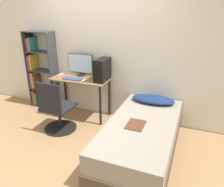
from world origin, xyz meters
TOP-DOWN VIEW (x-y plane):
  - ground_plane at (0.00, 0.00)m, footprint 14.00×14.00m
  - wall_back at (0.00, 1.35)m, footprint 8.00×0.05m
  - desk at (-0.28, 1.06)m, footprint 1.11×0.53m
  - bookshelf at (-1.35, 1.18)m, footprint 0.61×0.29m
  - office_chair at (-0.38, 0.39)m, footprint 0.57×0.57m
  - bed at (1.13, 0.32)m, footprint 0.96×2.01m
  - pillow at (1.13, 1.06)m, footprint 0.73×0.36m
  - magazine at (1.07, 0.20)m, footprint 0.24×0.32m
  - monitor at (-0.36, 1.23)m, footprint 0.52×0.17m
  - keyboard at (-0.38, 0.96)m, footprint 0.37×0.15m
  - pc_tower at (0.17, 1.10)m, footprint 0.18×0.40m
  - mouse at (-0.15, 0.96)m, footprint 0.06×0.09m
  - phone at (-0.75, 1.13)m, footprint 0.07×0.14m

SIDE VIEW (x-z plane):
  - ground_plane at x=0.00m, z-range 0.00..0.00m
  - bed at x=1.13m, z-range 0.00..0.51m
  - office_chair at x=-0.38m, z-range -0.12..0.81m
  - magazine at x=1.07m, z-range 0.51..0.52m
  - pillow at x=1.13m, z-range 0.51..0.62m
  - desk at x=-0.28m, z-range 0.26..1.03m
  - phone at x=-0.75m, z-range 0.78..0.79m
  - keyboard at x=-0.38m, z-range 0.78..0.80m
  - mouse at x=-0.15m, z-range 0.78..0.80m
  - bookshelf at x=-1.35m, z-range -0.01..1.59m
  - pc_tower at x=0.17m, z-range 0.78..1.18m
  - monitor at x=-0.36m, z-range 0.79..1.22m
  - wall_back at x=0.00m, z-range 0.00..2.50m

